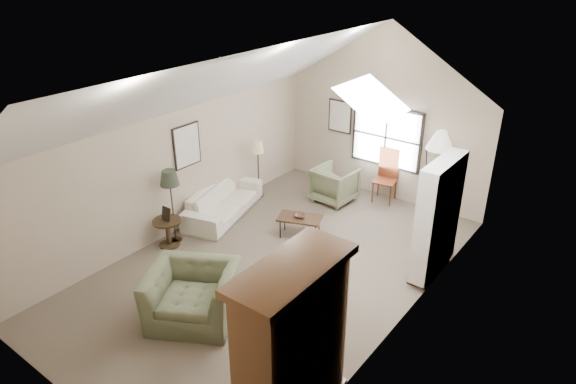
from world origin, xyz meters
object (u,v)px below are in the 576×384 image
Objects in this scene: sofa at (223,201)px; coffee_table at (300,227)px; armchair_near at (193,295)px; armoire at (292,344)px; side_table at (168,233)px; side_chair at (385,176)px; armchair_far at (334,184)px.

coffee_table is (1.89, 0.24, -0.11)m from sofa.
sofa is at bearing 96.31° from armchair_near.
sofa is at bearing 142.51° from armoire.
side_chair reaches higher than side_table.
armoire is 5.57m from sofa.
side_chair is (2.49, 2.74, 0.29)m from sofa.
armchair_near is (-2.33, 0.53, -0.66)m from armoire.
side_table is (-1.86, -1.84, 0.06)m from coffee_table.
side_table is at bearing 118.97° from armchair_near.
coffee_table is (0.33, -1.82, -0.19)m from armchair_far.
armchair_near reaches higher than sofa.
side_table is 0.46× the size of side_chair.
side_table is (-4.34, 1.76, -0.82)m from armoire.
armchair_near is 3.08m from coffee_table.
armoire reaches higher than armchair_near.
coffee_table is at bearing 103.76° from armchair_far.
armchair_far reaches higher than side_table.
coffee_table is at bearing -98.67° from sofa.
armoire is 0.98× the size of sofa.
armoire is 2.48m from armchair_near.
armchair_far is 1.04× the size of coffee_table.
armchair_near is (2.05, -2.83, 0.11)m from sofa.
armchair_near is 4.91m from armchair_far.
armchair_far is at bearing -53.04° from sofa.
side_chair reaches higher than armchair_near.
sofa is at bearing 56.15° from armchair_far.
armoire reaches higher than sofa.
armchair_far is at bearing 66.13° from armchair_near.
coffee_table is 2.62m from side_table.
coffee_table is 2.60m from side_chair.
sofa is 1.91m from coffee_table.
side_table is (0.04, -1.60, -0.05)m from sofa.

